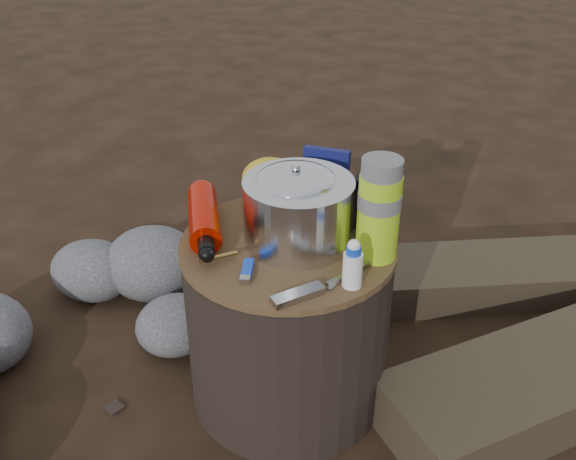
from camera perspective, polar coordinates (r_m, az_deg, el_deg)
The scene contains 15 objects.
ground at distance 1.75m, azimuth -0.00°, elevation -13.61°, with size 60.00×60.00×0.00m, color black.
stump at distance 1.60m, azimuth -0.00°, elevation -7.91°, with size 0.48×0.48×0.45m, color black.
rock_ring at distance 1.82m, azimuth -19.61°, elevation -9.25°, with size 0.47×1.03×0.20m, color #55555A, non-canonical shape.
log_small at distance 2.15m, azimuth 18.09°, elevation -3.75°, with size 0.25×1.36×0.11m, color #3A3022.
foil_windscreen at distance 1.44m, azimuth 0.91°, elevation 1.61°, with size 0.24×0.24×0.15m, color silver.
camping_pot at distance 1.44m, azimuth 0.67°, elevation 2.26°, with size 0.17×0.17×0.17m, color silver.
fuel_bottle at distance 1.51m, azimuth -7.32°, elevation 1.16°, with size 0.07×0.29×0.07m, color #B70F00, non-canonical shape.
thermos at distance 1.38m, azimuth 7.88°, elevation 1.75°, with size 0.09×0.09×0.22m, color #A5D91D.
travel_mug at distance 1.51m, azimuth 7.36°, elevation 2.32°, with size 0.08×0.08×0.13m, color black.
stuff_sack at distance 1.62m, azimuth -1.33°, elevation 4.32°, with size 0.16×0.13×0.11m, color gold.
food_pouch at distance 1.60m, azimuth 3.25°, elevation 4.58°, with size 0.11×0.03×0.14m, color #0D1153.
lighter at distance 1.37m, azimuth -3.53°, elevation -3.37°, with size 0.02×0.08×0.01m, color blue.
multitool at distance 1.29m, azimuth 0.86°, elevation -5.67°, with size 0.03×0.11×0.02m, color #A3A3A7.
pot_grabber at distance 1.36m, azimuth 4.83°, elevation -3.79°, with size 0.03×0.12×0.01m, color #A3A3A7, non-canonical shape.
squeeze_bottle at distance 1.31m, azimuth 5.63°, elevation -3.10°, with size 0.04×0.04×0.09m, color white.
Camera 1 is at (0.59, -1.09, 1.23)m, focal length 41.03 mm.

